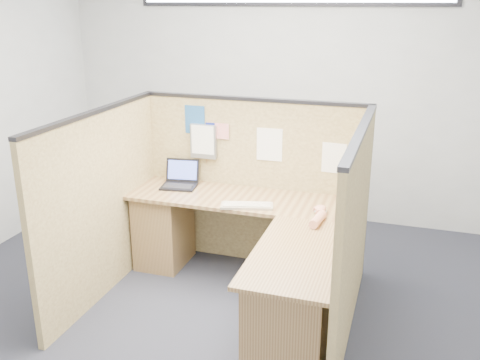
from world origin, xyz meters
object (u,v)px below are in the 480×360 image
(l_desk, at_px, (249,256))
(keyboard, at_px, (247,205))
(mouse, at_px, (320,211))
(laptop, at_px, (181,180))

(l_desk, relative_size, keyboard, 4.39)
(mouse, bearing_deg, laptop, 167.39)
(l_desk, distance_m, laptop, 1.03)
(keyboard, height_order, mouse, mouse)
(l_desk, distance_m, mouse, 0.67)
(laptop, distance_m, keyboard, 0.80)
(laptop, distance_m, mouse, 1.35)
(laptop, bearing_deg, keyboard, -33.28)
(laptop, xyz_separation_m, keyboard, (0.72, -0.33, -0.04))
(l_desk, height_order, laptop, laptop)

